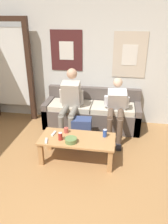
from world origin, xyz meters
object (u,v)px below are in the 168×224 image
at_px(coffee_table, 77,142).
at_px(ceramic_bowl, 71,140).
at_px(backpack, 82,131).
at_px(game_controller_near_left, 54,133).
at_px(couch, 92,113).
at_px(person_seated_adult, 70,101).
at_px(drink_can_blue, 105,133).
at_px(pillar_candle, 66,130).
at_px(drink_can_red, 60,136).
at_px(person_seated_teen, 116,107).
at_px(game_controller_near_right, 46,141).

height_order(coffee_table, ceramic_bowl, ceramic_bowl).
xyz_separation_m(backpack, game_controller_near_left, (-0.37, -0.49, 0.19)).
xyz_separation_m(couch, person_seated_adult, (-0.38, -0.36, 0.40)).
bearing_deg(ceramic_bowl, drink_can_blue, 27.41).
distance_m(person_seated_adult, pillar_candle, 0.76).
bearing_deg(drink_can_red, pillar_candle, 81.97).
xyz_separation_m(drink_can_blue, game_controller_near_left, (-0.82, -0.06, -0.05)).
bearing_deg(person_seated_teen, pillar_candle, -137.48).
xyz_separation_m(pillar_candle, drink_can_blue, (0.64, -0.02, 0.02)).
bearing_deg(drink_can_blue, game_controller_near_left, -175.60).
distance_m(couch, drink_can_blue, 1.16).
distance_m(person_seated_teen, drink_can_blue, 0.76).
xyz_separation_m(pillar_candle, game_controller_near_left, (-0.19, -0.09, -0.03)).
bearing_deg(drink_can_blue, coffee_table, -163.74).
distance_m(person_seated_adult, drink_can_red, 0.98).
height_order(coffee_table, pillar_candle, pillar_candle).
bearing_deg(person_seated_adult, couch, 43.57).
xyz_separation_m(backpack, game_controller_near_right, (-0.42, -0.72, 0.19)).
height_order(game_controller_near_left, game_controller_near_right, same).
height_order(coffee_table, game_controller_near_right, game_controller_near_right).
bearing_deg(drink_can_red, game_controller_near_right, -157.71).
xyz_separation_m(couch, game_controller_near_right, (-0.52, -1.39, 0.13)).
height_order(pillar_candle, game_controller_near_left, pillar_candle).
bearing_deg(backpack, coffee_table, -86.88).
distance_m(coffee_table, pillar_candle, 0.28).
height_order(ceramic_bowl, pillar_candle, pillar_candle).
relative_size(pillar_candle, game_controller_near_right, 0.67).
relative_size(drink_can_red, game_controller_near_right, 0.84).
height_order(couch, game_controller_near_left, couch).
xyz_separation_m(coffee_table, ceramic_bowl, (-0.07, -0.13, 0.11)).
relative_size(coffee_table, game_controller_near_left, 8.05).
xyz_separation_m(coffee_table, drink_can_red, (-0.25, -0.09, 0.13)).
xyz_separation_m(backpack, ceramic_bowl, (-0.04, -0.68, 0.22)).
height_order(pillar_candle, game_controller_near_right, pillar_candle).
relative_size(person_seated_adult, backpack, 2.68).
bearing_deg(drink_can_red, ceramic_bowl, -13.45).
xyz_separation_m(ceramic_bowl, pillar_candle, (-0.14, 0.28, 0.00)).
bearing_deg(drink_can_blue, backpack, 136.64).
xyz_separation_m(backpack, drink_can_red, (-0.22, -0.64, 0.24)).
relative_size(person_seated_teen, ceramic_bowl, 5.78).
bearing_deg(coffee_table, person_seated_teen, 56.70).
bearing_deg(person_seated_adult, coffee_table, -70.58).
bearing_deg(person_seated_adult, ceramic_bowl, -76.83).
bearing_deg(person_seated_teen, game_controller_near_right, -134.47).
relative_size(ceramic_bowl, game_controller_near_left, 1.29).
distance_m(coffee_table, person_seated_teen, 1.07).
bearing_deg(drink_can_red, game_controller_near_left, 135.70).
xyz_separation_m(person_seated_adult, person_seated_teen, (0.87, -0.00, -0.08)).
relative_size(drink_can_blue, game_controller_near_right, 0.84).
distance_m(person_seated_teen, drink_can_red, 1.26).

